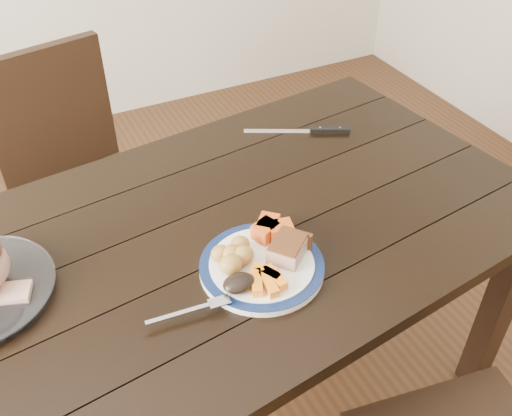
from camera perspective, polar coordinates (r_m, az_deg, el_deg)
name	(u,v)px	position (r m, az deg, el deg)	size (l,w,h in m)	color
ground	(231,402)	(1.96, -2.49, -18.81)	(4.00, 4.00, 0.00)	#472B16
dining_table	(224,256)	(1.45, -3.20, -4.85)	(1.70, 1.09, 0.75)	black
chair_far	(76,172)	(2.05, -17.59, 3.45)	(0.51, 0.51, 0.93)	black
dinner_plate	(262,267)	(1.27, 0.58, -5.89)	(0.28, 0.28, 0.02)	white
plate_rim	(262,264)	(1.27, 0.58, -5.62)	(0.28, 0.28, 0.02)	#0D1B43
pork_slice	(288,249)	(1.27, 3.18, -4.13)	(0.09, 0.07, 0.04)	tan
roasted_potatoes	(233,255)	(1.25, -2.27, -4.73)	(0.10, 0.10, 0.04)	gold
carrot_batons	(267,279)	(1.22, 1.07, -7.14)	(0.08, 0.10, 0.02)	orange
pumpkin_wedges	(271,229)	(1.32, 1.54, -2.11)	(0.10, 0.09, 0.04)	#F55B1B
dark_mushroom	(239,283)	(1.20, -1.71, -7.50)	(0.07, 0.05, 0.03)	black
fork	(195,309)	(1.18, -6.12, -10.04)	(0.18, 0.03, 0.00)	silver
cut_slice	(14,293)	(1.30, -23.09, -7.84)	(0.07, 0.06, 0.02)	tan
carving_knife	(317,130)	(1.75, 6.10, 7.74)	(0.29, 0.16, 0.01)	silver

